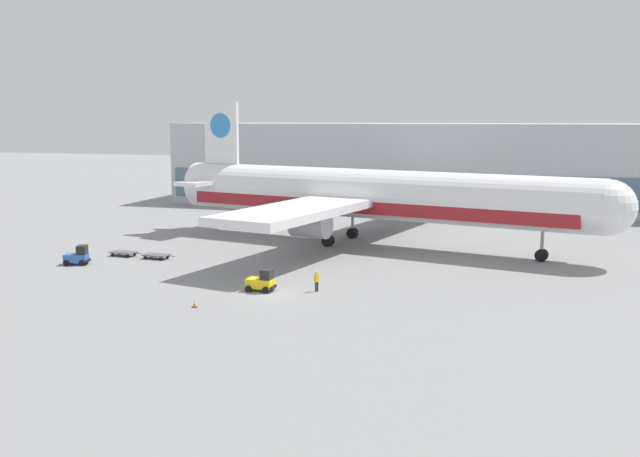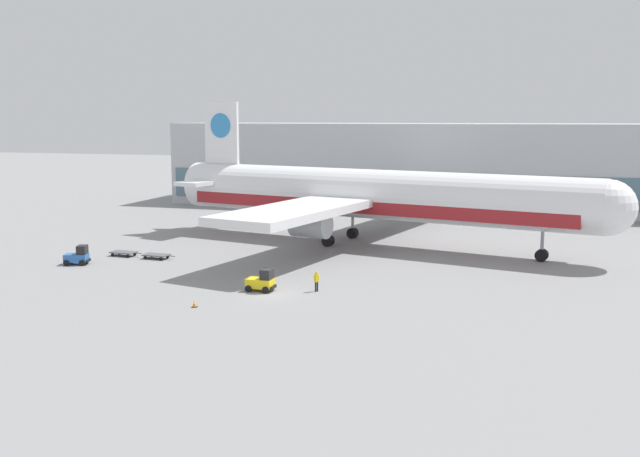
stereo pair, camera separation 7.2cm
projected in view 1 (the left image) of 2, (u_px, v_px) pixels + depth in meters
ground_plane at (271, 294)px, 61.36m from camera, size 400.00×400.00×0.00m
terminal_building at (435, 165)px, 120.25m from camera, size 90.00×18.20×14.00m
airplane_main at (366, 196)px, 84.18m from camera, size 57.34×48.60×17.00m
baggage_tug_foreground at (262, 281)px, 62.13m from camera, size 2.48×1.68×2.00m
baggage_tug_mid at (78, 256)px, 73.36m from camera, size 2.74×2.21×2.00m
baggage_dolly_lead at (124, 252)px, 77.94m from camera, size 3.74×1.67×0.48m
baggage_dolly_second at (156, 255)px, 76.41m from camera, size 3.74×1.67×0.48m
ground_crew_far at (317, 279)px, 61.94m from camera, size 0.38×0.49×1.82m
traffic_cone_near at (195, 304)px, 56.92m from camera, size 0.40×0.40×0.56m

